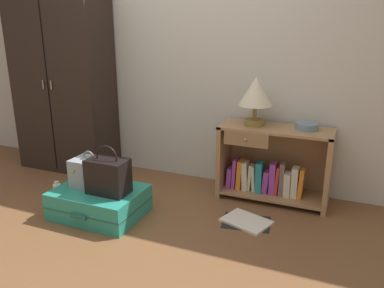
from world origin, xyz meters
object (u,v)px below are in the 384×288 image
object	(u,v)px
wardrobe	(63,81)
suitcase_large	(100,202)
bookshelf	(271,165)
bowl	(307,126)
train_case	(90,172)
handbag	(108,176)
table_lamp	(256,93)
open_book_on_floor	(246,221)
bottle	(58,192)

from	to	relation	value
wardrobe	suitcase_large	xyz separation A→B (m)	(0.97, -0.83, -0.82)
bookshelf	bowl	world-z (taller)	bowl
wardrobe	bowl	xyz separation A→B (m)	(2.46, 0.06, -0.24)
bowl	train_case	distance (m)	1.83
train_case	handbag	size ratio (longest dim) A/B	0.78
wardrobe	table_lamp	bearing A→B (deg)	0.89
bookshelf	suitcase_large	size ratio (longest dim) A/B	1.35
bowl	open_book_on_floor	distance (m)	0.94
wardrobe	handbag	world-z (taller)	wardrobe
wardrobe	bookshelf	world-z (taller)	wardrobe
table_lamp	handbag	distance (m)	1.40
suitcase_large	open_book_on_floor	size ratio (longest dim) A/B	1.68
bottle	handbag	bearing A→B (deg)	-9.21
wardrobe	open_book_on_floor	distance (m)	2.36
suitcase_large	open_book_on_floor	world-z (taller)	suitcase_large
bookshelf	suitcase_large	distance (m)	1.51
suitcase_large	train_case	bearing A→B (deg)	161.39
wardrobe	bookshelf	distance (m)	2.28
bowl	open_book_on_floor	size ratio (longest dim) A/B	0.43
train_case	bottle	size ratio (longest dim) A/B	1.73
bottle	bowl	bearing A→B (deg)	21.95
wardrobe	bottle	bearing A→B (deg)	-58.30
train_case	open_book_on_floor	world-z (taller)	train_case
train_case	handbag	bearing A→B (deg)	-13.54
bowl	train_case	bearing A→B (deg)	-151.62
bottle	open_book_on_floor	distance (m)	1.68
wardrobe	train_case	world-z (taller)	wardrobe
bottle	bookshelf	bearing A→B (deg)	24.33
suitcase_large	train_case	size ratio (longest dim) A/B	2.31
bowl	open_book_on_floor	xyz separation A→B (m)	(-0.34, -0.55, -0.68)
bottle	open_book_on_floor	size ratio (longest dim) A/B	0.42
wardrobe	train_case	bearing A→B (deg)	-42.29
bottle	open_book_on_floor	world-z (taller)	bottle
bowl	open_book_on_floor	bearing A→B (deg)	-121.65
wardrobe	table_lamp	distance (m)	2.02
wardrobe	suitcase_large	world-z (taller)	wardrobe
train_case	table_lamp	bearing A→B (deg)	35.80
wardrobe	handbag	bearing A→B (deg)	-37.93
bookshelf	bowl	xyz separation A→B (m)	(0.27, 0.02, 0.38)
train_case	open_book_on_floor	bearing A→B (deg)	13.85
bottle	wardrobe	bearing A→B (deg)	121.70
bowl	handbag	xyz separation A→B (m)	(-1.37, -0.91, -0.32)
table_lamp	train_case	xyz separation A→B (m)	(-1.15, -0.83, -0.60)
bowl	handbag	world-z (taller)	bowl
table_lamp	suitcase_large	distance (m)	1.59
wardrobe	open_book_on_floor	size ratio (longest dim) A/B	4.41
bookshelf	train_case	xyz separation A→B (m)	(-1.32, -0.83, 0.04)
train_case	open_book_on_floor	distance (m)	1.33
handbag	bottle	bearing A→B (deg)	170.79
handbag	open_book_on_floor	distance (m)	1.15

